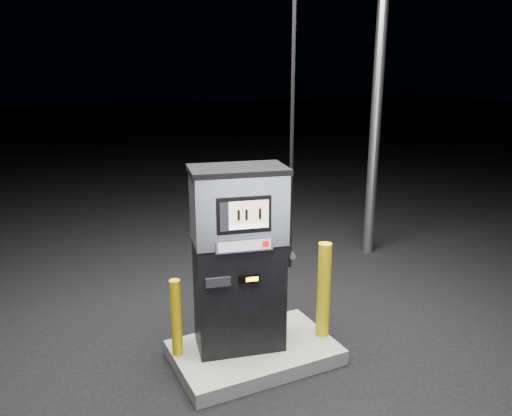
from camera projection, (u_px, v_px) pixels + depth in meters
name	position (u px, v px, depth m)	size (l,w,h in m)	color
ground	(254.00, 359.00, 5.08)	(80.00, 80.00, 0.00)	black
pump_island	(254.00, 352.00, 5.06)	(1.60, 1.00, 0.15)	slate
fuel_dispenser	(239.00, 258.00, 4.82)	(1.06, 0.72, 3.80)	black
bollard_left	(176.00, 318.00, 4.79)	(0.10, 0.10, 0.78)	#E1BA0C
bollard_right	(324.00, 290.00, 5.12)	(0.14, 0.14, 1.01)	#E1BA0C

